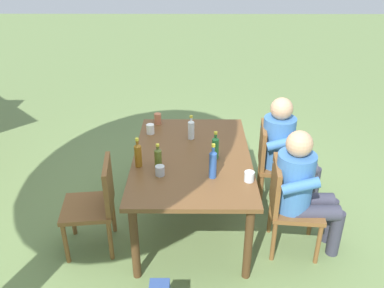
{
  "coord_description": "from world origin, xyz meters",
  "views": [
    {
      "loc": [
        -3.24,
        -0.02,
        2.56
      ],
      "look_at": [
        0.0,
        0.0,
        0.87
      ],
      "focal_mm": 37.6,
      "sensor_mm": 36.0,
      "label": 1
    }
  ],
  "objects_px": {
    "chair_far_left": "(96,202)",
    "chair_near_right": "(273,160)",
    "person_in_white_shirt": "(303,187)",
    "cup_glass": "(249,176)",
    "bottle_amber": "(138,154)",
    "backpack_by_far_side": "(196,142)",
    "cup_steel": "(160,171)",
    "bottle_olive": "(158,157)",
    "bottle_blue": "(213,163)",
    "cup_terracotta": "(158,119)",
    "dining_table": "(192,163)",
    "chair_near_left": "(288,202)",
    "bottle_green": "(215,147)",
    "person_in_plaid_shirt": "(285,146)",
    "bottle_clear": "(191,129)",
    "cup_white": "(150,129)"
  },
  "relations": [
    {
      "from": "bottle_amber",
      "to": "backpack_by_far_side",
      "type": "xyz_separation_m",
      "value": [
        1.56,
        -0.52,
        -0.68
      ]
    },
    {
      "from": "bottle_clear",
      "to": "cup_glass",
      "type": "distance_m",
      "value": 0.92
    },
    {
      "from": "chair_near_left",
      "to": "person_in_white_shirt",
      "type": "relative_size",
      "value": 0.74
    },
    {
      "from": "chair_near_right",
      "to": "cup_white",
      "type": "relative_size",
      "value": 8.64
    },
    {
      "from": "backpack_by_far_side",
      "to": "chair_near_left",
      "type": "bearing_deg",
      "value": -155.5
    },
    {
      "from": "person_in_white_shirt",
      "to": "cup_steel",
      "type": "height_order",
      "value": "person_in_white_shirt"
    },
    {
      "from": "chair_near_left",
      "to": "chair_far_left",
      "type": "bearing_deg",
      "value": 89.96
    },
    {
      "from": "bottle_green",
      "to": "bottle_clear",
      "type": "relative_size",
      "value": 1.06
    },
    {
      "from": "cup_terracotta",
      "to": "person_in_white_shirt",
      "type": "bearing_deg",
      "value": -129.17
    },
    {
      "from": "bottle_amber",
      "to": "chair_near_left",
      "type": "bearing_deg",
      "value": -97.45
    },
    {
      "from": "cup_terracotta",
      "to": "bottle_olive",
      "type": "bearing_deg",
      "value": -175.11
    },
    {
      "from": "person_in_white_shirt",
      "to": "bottle_blue",
      "type": "height_order",
      "value": "person_in_white_shirt"
    },
    {
      "from": "chair_near_right",
      "to": "chair_far_left",
      "type": "bearing_deg",
      "value": 113.79
    },
    {
      "from": "cup_steel",
      "to": "cup_terracotta",
      "type": "height_order",
      "value": "cup_terracotta"
    },
    {
      "from": "bottle_olive",
      "to": "bottle_clear",
      "type": "bearing_deg",
      "value": -27.17
    },
    {
      "from": "dining_table",
      "to": "chair_near_right",
      "type": "bearing_deg",
      "value": -65.72
    },
    {
      "from": "chair_near_right",
      "to": "bottle_olive",
      "type": "bearing_deg",
      "value": 117.2
    },
    {
      "from": "backpack_by_far_side",
      "to": "person_in_plaid_shirt",
      "type": "bearing_deg",
      "value": -138.11
    },
    {
      "from": "bottle_olive",
      "to": "backpack_by_far_side",
      "type": "bearing_deg",
      "value": -12.23
    },
    {
      "from": "cup_terracotta",
      "to": "cup_white",
      "type": "xyz_separation_m",
      "value": [
        -0.24,
        0.06,
        -0.01
      ]
    },
    {
      "from": "chair_near_left",
      "to": "backpack_by_far_side",
      "type": "distance_m",
      "value": 1.93
    },
    {
      "from": "chair_far_left",
      "to": "bottle_olive",
      "type": "distance_m",
      "value": 0.67
    },
    {
      "from": "chair_near_right",
      "to": "backpack_by_far_side",
      "type": "relative_size",
      "value": 2.18
    },
    {
      "from": "cup_steel",
      "to": "bottle_olive",
      "type": "bearing_deg",
      "value": 10.18
    },
    {
      "from": "bottle_amber",
      "to": "chair_far_left",
      "type": "bearing_deg",
      "value": 114.67
    },
    {
      "from": "person_in_white_shirt",
      "to": "cup_glass",
      "type": "xyz_separation_m",
      "value": [
        -0.06,
        0.47,
        0.14
      ]
    },
    {
      "from": "bottle_blue",
      "to": "cup_terracotta",
      "type": "bearing_deg",
      "value": 26.93
    },
    {
      "from": "bottle_olive",
      "to": "dining_table",
      "type": "bearing_deg",
      "value": -55.28
    },
    {
      "from": "bottle_green",
      "to": "cup_steel",
      "type": "relative_size",
      "value": 3.08
    },
    {
      "from": "dining_table",
      "to": "cup_terracotta",
      "type": "bearing_deg",
      "value": 27.83
    },
    {
      "from": "bottle_clear",
      "to": "cup_white",
      "type": "distance_m",
      "value": 0.44
    },
    {
      "from": "dining_table",
      "to": "chair_near_right",
      "type": "relative_size",
      "value": 1.89
    },
    {
      "from": "person_in_white_shirt",
      "to": "bottle_blue",
      "type": "distance_m",
      "value": 0.81
    },
    {
      "from": "bottle_blue",
      "to": "chair_near_left",
      "type": "bearing_deg",
      "value": -89.13
    },
    {
      "from": "bottle_amber",
      "to": "cup_terracotta",
      "type": "relative_size",
      "value": 2.34
    },
    {
      "from": "bottle_clear",
      "to": "cup_glass",
      "type": "bearing_deg",
      "value": -148.1
    },
    {
      "from": "bottle_blue",
      "to": "cup_glass",
      "type": "relative_size",
      "value": 3.67
    },
    {
      "from": "bottle_blue",
      "to": "cup_glass",
      "type": "height_order",
      "value": "bottle_blue"
    },
    {
      "from": "chair_near_right",
      "to": "cup_glass",
      "type": "distance_m",
      "value": 0.94
    },
    {
      "from": "chair_near_left",
      "to": "bottle_olive",
      "type": "relative_size",
      "value": 3.89
    },
    {
      "from": "chair_far_left",
      "to": "cup_terracotta",
      "type": "distance_m",
      "value": 1.21
    },
    {
      "from": "bottle_blue",
      "to": "cup_steel",
      "type": "bearing_deg",
      "value": 85.94
    },
    {
      "from": "person_in_plaid_shirt",
      "to": "bottle_blue",
      "type": "relative_size",
      "value": 3.75
    },
    {
      "from": "bottle_green",
      "to": "backpack_by_far_side",
      "type": "bearing_deg",
      "value": 6.55
    },
    {
      "from": "chair_far_left",
      "to": "cup_glass",
      "type": "xyz_separation_m",
      "value": [
        -0.07,
        -1.31,
        0.31
      ]
    },
    {
      "from": "chair_far_left",
      "to": "chair_near_right",
      "type": "bearing_deg",
      "value": -66.21
    },
    {
      "from": "bottle_green",
      "to": "backpack_by_far_side",
      "type": "xyz_separation_m",
      "value": [
        1.42,
        0.16,
        -0.67
      ]
    },
    {
      "from": "bottle_olive",
      "to": "cup_steel",
      "type": "height_order",
      "value": "bottle_olive"
    },
    {
      "from": "bottle_blue",
      "to": "bottle_olive",
      "type": "bearing_deg",
      "value": 70.27
    },
    {
      "from": "person_in_plaid_shirt",
      "to": "backpack_by_far_side",
      "type": "bearing_deg",
      "value": 41.89
    }
  ]
}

